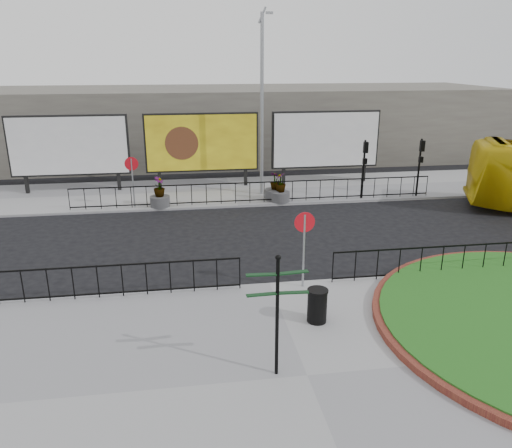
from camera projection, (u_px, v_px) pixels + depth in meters
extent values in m
plane|color=black|center=(269.00, 286.00, 16.17)|extent=(90.00, 90.00, 0.00)
cube|color=gray|center=(307.00, 378.00, 11.46)|extent=(30.00, 10.00, 0.12)
cube|color=gray|center=(232.00, 191.00, 27.40)|extent=(44.00, 6.00, 0.12)
cylinder|color=gray|center=(133.00, 183.00, 23.86)|extent=(0.07, 0.07, 2.40)
cylinder|color=#B80C17|center=(131.00, 164.00, 23.56)|extent=(0.64, 0.03, 0.64)
cylinder|color=white|center=(131.00, 164.00, 23.58)|extent=(0.50, 0.03, 0.50)
cylinder|color=gray|center=(304.00, 251.00, 15.52)|extent=(0.07, 0.07, 2.40)
cylinder|color=#B80C17|center=(305.00, 222.00, 15.21)|extent=(0.64, 0.03, 0.64)
cylinder|color=white|center=(304.00, 222.00, 15.23)|extent=(0.50, 0.03, 0.50)
cube|color=black|center=(27.00, 184.00, 26.63)|extent=(0.18, 0.18, 1.00)
cube|color=black|center=(119.00, 181.00, 27.31)|extent=(0.18, 0.18, 1.00)
cube|color=black|center=(69.00, 146.00, 26.33)|extent=(6.20, 0.25, 3.20)
cube|color=silver|center=(68.00, 146.00, 26.18)|extent=(6.00, 0.06, 3.00)
cube|color=black|center=(160.00, 179.00, 27.62)|extent=(0.18, 0.18, 1.00)
cube|color=black|center=(246.00, 177.00, 28.29)|extent=(0.18, 0.18, 1.00)
cube|color=black|center=(202.00, 142.00, 27.32)|extent=(6.20, 0.25, 3.20)
cube|color=yellow|center=(202.00, 143.00, 27.17)|extent=(6.00, 0.06, 3.00)
cube|color=black|center=(284.00, 175.00, 28.60)|extent=(0.18, 0.18, 1.00)
cube|color=black|center=(364.00, 173.00, 29.27)|extent=(0.18, 0.18, 1.00)
cube|color=black|center=(326.00, 139.00, 28.30)|extent=(6.20, 0.25, 3.20)
cube|color=silver|center=(326.00, 140.00, 28.15)|extent=(6.00, 0.06, 3.00)
cylinder|color=gray|center=(262.00, 108.00, 25.23)|extent=(0.18, 0.18, 9.00)
cylinder|color=gray|center=(262.00, 15.00, 23.84)|extent=(0.43, 0.10, 0.77)
cube|color=gray|center=(269.00, 13.00, 23.86)|extent=(0.35, 0.15, 0.12)
cylinder|color=black|center=(363.00, 170.00, 25.38)|extent=(0.10, 0.10, 3.00)
cube|color=black|center=(366.00, 147.00, 24.90)|extent=(0.22, 0.18, 0.55)
cube|color=black|center=(365.00, 161.00, 25.13)|extent=(0.20, 0.16, 0.30)
cylinder|color=black|center=(419.00, 168.00, 25.80)|extent=(0.10, 0.10, 3.00)
cube|color=black|center=(422.00, 146.00, 25.32)|extent=(0.22, 0.18, 0.55)
cube|color=black|center=(421.00, 160.00, 25.55)|extent=(0.20, 0.16, 0.30)
cube|color=#69665C|center=(217.00, 124.00, 36.00)|extent=(40.00, 10.00, 5.00)
cylinder|color=black|center=(277.00, 319.00, 11.07)|extent=(0.08, 0.08, 2.84)
sphere|color=black|center=(278.00, 257.00, 10.60)|extent=(0.12, 0.12, 0.12)
cube|color=black|center=(261.00, 275.00, 10.70)|extent=(0.67, 0.16, 0.03)
cube|color=black|center=(294.00, 272.00, 10.81)|extent=(0.68, 0.18, 0.03)
cube|color=black|center=(262.00, 295.00, 10.81)|extent=(0.67, 0.15, 0.03)
cube|color=black|center=(294.00, 293.00, 10.90)|extent=(0.67, 0.16, 0.03)
cylinder|color=black|center=(317.00, 306.00, 13.66)|extent=(0.54, 0.54, 0.90)
cylinder|color=black|center=(318.00, 291.00, 13.50)|extent=(0.58, 0.58, 0.06)
cylinder|color=#4C4C4F|center=(160.00, 201.00, 24.34)|extent=(0.96, 0.96, 0.50)
imported|color=#245416|center=(159.00, 187.00, 24.10)|extent=(0.73, 0.73, 0.97)
cylinder|color=#4C4C4F|center=(275.00, 194.00, 25.49)|extent=(1.04, 1.04, 0.54)
imported|color=#245416|center=(275.00, 181.00, 25.26)|extent=(0.71, 0.71, 0.89)
cylinder|color=#4C4C4F|center=(280.00, 197.00, 25.18)|extent=(0.96, 0.96, 0.50)
imported|color=#245416|center=(280.00, 182.00, 24.94)|extent=(0.66, 0.66, 0.97)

